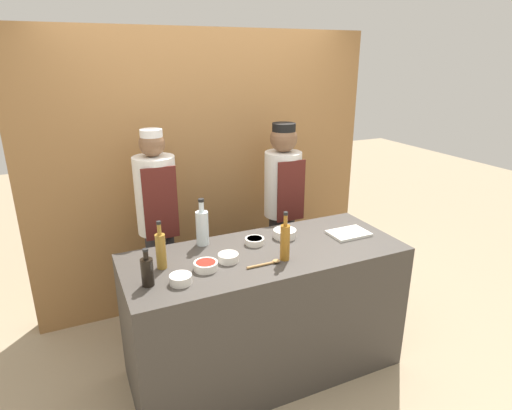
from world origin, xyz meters
TOP-DOWN VIEW (x-y plane):
  - ground_plane at (0.00, 0.00)m, footprint 14.00×14.00m
  - cabinet_wall at (0.00, 1.22)m, footprint 3.04×0.18m
  - counter at (0.00, 0.00)m, footprint 1.89×0.77m
  - sauce_bowl_orange at (-0.63, -0.18)m, footprint 0.13×0.13m
  - sauce_bowl_brown at (0.23, 0.15)m, footprint 0.16×0.16m
  - sauce_bowl_white at (-0.28, -0.03)m, footprint 0.13×0.13m
  - sauce_bowl_green at (-0.02, 0.14)m, footprint 0.13×0.13m
  - sauce_bowl_red at (-0.44, -0.08)m, footprint 0.15×0.15m
  - cutting_board at (0.68, 0.00)m, footprint 0.28×0.20m
  - bottle_amber at (0.06, -0.16)m, footprint 0.06×0.06m
  - bottle_soy at (-0.80, -0.12)m, footprint 0.07×0.07m
  - bottle_vinegar at (-0.68, 0.06)m, footprint 0.06×0.06m
  - bottle_clear at (-0.34, 0.29)m, footprint 0.09×0.09m
  - wooden_spoon at (-0.07, -0.18)m, footprint 0.23×0.04m
  - chef_left at (-0.54, 0.78)m, footprint 0.31×0.31m
  - chef_right at (0.54, 0.78)m, footprint 0.32×0.32m

SIDE VIEW (x-z plane):
  - ground_plane at x=0.00m, z-range 0.00..0.00m
  - counter at x=0.00m, z-range 0.00..0.95m
  - chef_right at x=0.54m, z-range 0.09..1.75m
  - chef_left at x=-0.54m, z-range 0.08..1.76m
  - cutting_board at x=0.68m, z-range 0.95..0.97m
  - wooden_spoon at x=-0.07m, z-range 0.94..0.97m
  - sauce_bowl_green at x=-0.02m, z-range 0.95..0.99m
  - sauce_bowl_red at x=-0.44m, z-range 0.95..1.00m
  - sauce_bowl_white at x=-0.28m, z-range 0.95..1.00m
  - sauce_bowl_orange at x=-0.63m, z-range 0.95..1.00m
  - sauce_bowl_brown at x=0.23m, z-range 0.95..1.01m
  - bottle_soy at x=-0.80m, z-range 0.92..1.15m
  - bottle_vinegar at x=-0.68m, z-range 0.91..1.22m
  - bottle_amber at x=0.06m, z-range 0.91..1.23m
  - bottle_clear at x=-0.34m, z-range 0.91..1.24m
  - cabinet_wall at x=0.00m, z-range 0.00..2.40m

